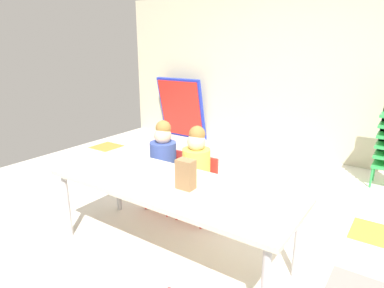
% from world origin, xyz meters
% --- Properties ---
extents(ground_plane, '(6.28, 4.52, 0.02)m').
position_xyz_m(ground_plane, '(0.01, 0.00, -0.01)').
color(ground_plane, silver).
extents(back_wall, '(6.28, 0.10, 2.41)m').
position_xyz_m(back_wall, '(0.00, 2.26, 1.20)').
color(back_wall, beige).
rests_on(back_wall, ground_plane).
extents(craft_table, '(1.97, 0.71, 0.62)m').
position_xyz_m(craft_table, '(0.01, -0.82, 0.57)').
color(craft_table, beige).
rests_on(craft_table, ground_plane).
extents(seated_child_near_camera, '(0.33, 0.33, 0.92)m').
position_xyz_m(seated_child_near_camera, '(-0.53, -0.23, 0.55)').
color(seated_child_near_camera, red).
rests_on(seated_child_near_camera, ground_plane).
extents(seated_child_middle_seat, '(0.34, 0.34, 0.92)m').
position_xyz_m(seated_child_middle_seat, '(-0.14, -0.23, 0.55)').
color(seated_child_middle_seat, red).
rests_on(seated_child_middle_seat, ground_plane).
extents(folded_activity_table, '(0.90, 0.29, 1.09)m').
position_xyz_m(folded_activity_table, '(-2.00, 2.06, 0.54)').
color(folded_activity_table, '#1E33BF').
rests_on(folded_activity_table, ground_plane).
extents(paper_bag_brown, '(0.13, 0.09, 0.22)m').
position_xyz_m(paper_bag_brown, '(0.17, -0.83, 0.73)').
color(paper_bag_brown, '#9E754C').
rests_on(paper_bag_brown, craft_table).
extents(paper_plate_near_edge, '(0.18, 0.18, 0.01)m').
position_xyz_m(paper_plate_near_edge, '(-0.12, -0.91, 0.62)').
color(paper_plate_near_edge, white).
rests_on(paper_plate_near_edge, craft_table).
extents(paper_plate_center_table, '(0.18, 0.18, 0.01)m').
position_xyz_m(paper_plate_center_table, '(-0.40, -0.70, 0.62)').
color(paper_plate_center_table, white).
rests_on(paper_plate_center_table, craft_table).
extents(donut_powdered_on_plate, '(0.11, 0.11, 0.03)m').
position_xyz_m(donut_powdered_on_plate, '(-0.12, -0.91, 0.64)').
color(donut_powdered_on_plate, white).
rests_on(donut_powdered_on_plate, craft_table).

